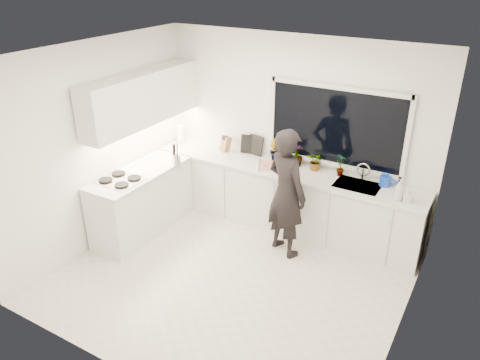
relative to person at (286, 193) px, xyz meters
The scene contains 25 objects.
floor 1.28m from the person, 109.55° to the right, with size 4.00×3.50×0.02m, color beige.
wall_back 1.05m from the person, 109.39° to the left, with size 4.00×0.02×2.70m, color white.
wall_left 2.53m from the person, 159.32° to the right, with size 0.02×3.50×2.70m, color white.
wall_right 1.97m from the person, 27.28° to the right, with size 0.02×3.50×2.70m, color white.
ceiling 2.07m from the person, 109.55° to the right, with size 4.00×3.50×0.02m, color white.
window 1.13m from the person, 71.21° to the left, with size 1.80×0.02×1.00m, color black.
base_cabinets_back 0.78m from the person, 118.47° to the left, with size 3.92×0.58×0.88m, color white.
base_cabinets_left 2.09m from the person, 165.13° to the right, with size 0.58×1.60×0.88m, color white.
countertop_back 0.64m from the person, 118.89° to the left, with size 3.94×0.62×0.04m, color silver.
countertop_left 2.05m from the person, 165.13° to the right, with size 0.62×1.60×0.04m, color silver.
upper_cabinets 2.33m from the person, behind, with size 0.34×2.10×0.70m, color white.
sink 0.94m from the person, 37.83° to the left, with size 0.58×0.42×0.14m, color silver.
faucet 1.08m from the person, 46.32° to the left, with size 0.03×0.03×0.22m, color silver.
stovetop 2.19m from the person, 156.35° to the right, with size 0.56×0.48×0.03m, color black.
person is the anchor object (origin of this frame).
pizza_tray 0.69m from the person, 127.77° to the left, with size 0.48×0.36×0.03m, color #B3B4B8.
pizza 0.69m from the person, 127.77° to the left, with size 0.44×0.31×0.01m, color red.
watering_can 1.28m from the person, 35.06° to the left, with size 0.14×0.14×0.13m, color blue.
paper_towel_roll 2.27m from the person, 162.68° to the left, with size 0.11×0.11×0.26m, color white.
knife_block 1.54m from the person, 152.11° to the left, with size 0.13×0.10×0.22m, color #A37E4B.
utensil_crock 1.70m from the person, behind, with size 0.13×0.13×0.16m, color silver.
picture_frame_large 1.32m from the person, 141.39° to the left, with size 0.22×0.02×0.28m, color black.
picture_frame_small 1.22m from the person, 137.51° to the left, with size 0.25×0.02×0.30m, color black.
herb_plants 0.77m from the person, 95.05° to the left, with size 1.20×0.27×0.33m.
soap_bottles 1.40m from the person, 17.81° to the left, with size 0.22×0.14×0.27m.
Camera 1 is at (2.47, -3.99, 3.59)m, focal length 35.00 mm.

